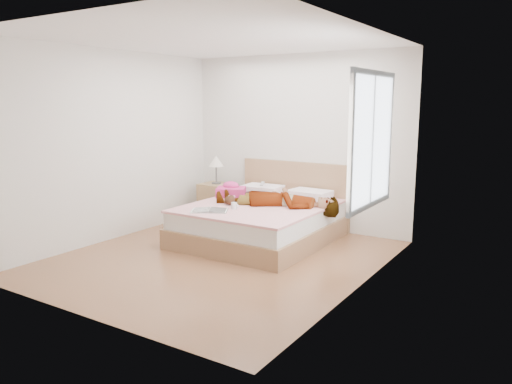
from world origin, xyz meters
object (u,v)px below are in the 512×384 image
phone (262,184)px  bed (263,220)px  coffee_mug (234,206)px  towel (231,190)px  magazine (209,210)px  nightstand (217,199)px  plush_toy (230,200)px  woman (278,196)px

phone → bed: bearing=-71.8°
phone → coffee_mug: size_ratio=0.92×
towel → coffee_mug: size_ratio=4.73×
magazine → nightstand: nightstand is taller
phone → bed: size_ratio=0.05×
phone → bed: (0.29, -0.45, -0.43)m
nightstand → towel: bearing=-35.0°
phone → coffee_mug: phone is taller
plush_toy → nightstand: (-0.91, 0.90, -0.23)m
bed → plush_toy: bed is taller
magazine → coffee_mug: coffee_mug is taller
woman → phone: bearing=-143.6°
woman → nightstand: size_ratio=1.61×
phone → plush_toy: size_ratio=0.41×
phone → towel: 0.48m
coffee_mug → nightstand: (-1.13, 1.11, -0.21)m
phone → nightstand: size_ratio=0.10×
woman → nightstand: (-1.46, 0.55, -0.28)m
phone → nightstand: nightstand is taller
plush_toy → towel: bearing=124.0°
plush_toy → nightstand: 1.30m
bed → towel: size_ratio=3.99×
bed → coffee_mug: bed is taller
nightstand → bed: bearing=-25.5°
bed → magazine: bearing=-112.5°
woman → bed: bearing=-91.6°
woman → bed: (-0.21, -0.05, -0.35)m
bed → phone: bearing=123.2°
magazine → towel: bearing=110.0°
woman → plush_toy: size_ratio=6.84×
towel → magazine: bearing=-70.0°
bed → towel: 0.79m
bed → magazine: bed is taller
woman → bed: bed is taller
bed → magazine: 0.89m
towel → coffee_mug: 0.91m
phone → nightstand: bearing=156.2°
magazine → plush_toy: bearing=92.4°
nightstand → coffee_mug: bearing=-44.6°
bed → nightstand: size_ratio=1.99×
magazine → plush_toy: (-0.02, 0.48, 0.06)m
bed → magazine: size_ratio=3.78×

